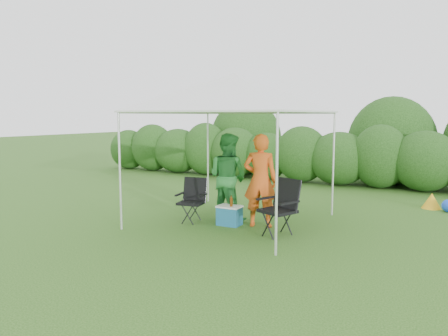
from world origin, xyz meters
The scene contains 10 objects.
ground centered at (0.00, 0.00, 0.00)m, with size 70.00×70.00×0.00m, color #396720.
hedge centered at (0.10, 6.00, 0.83)m, with size 16.55×1.53×1.80m.
canopy centered at (0.00, 0.50, 2.46)m, with size 3.10×3.10×2.83m.
chair_right centered at (1.15, 0.08, 0.55)m, with size 0.73×0.71×0.97m.
chair_left centered at (-0.72, 0.16, 0.48)m, with size 0.59×0.55×0.84m.
man centered at (0.59, 0.43, 0.86)m, with size 0.63×0.41×1.72m, color #E25519.
woman centered at (-0.19, 0.60, 0.85)m, with size 0.83×0.64×1.70m, color #287C33.
cooler centered at (0.05, 0.23, 0.19)m, with size 0.45×0.33×0.37m.
bottle centered at (0.11, 0.19, 0.47)m, with size 0.05×0.05×0.20m, color #592D0C.
lawn_toy centered at (3.33, 3.65, 0.16)m, with size 0.69×0.57×0.34m.
Camera 1 is at (3.89, -6.80, 2.05)m, focal length 35.00 mm.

